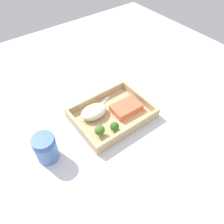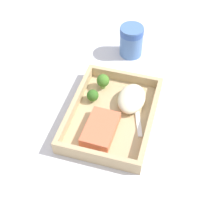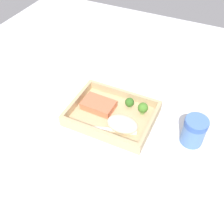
# 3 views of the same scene
# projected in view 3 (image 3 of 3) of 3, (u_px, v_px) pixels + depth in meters

# --- Properties ---
(ground_plane) EXTENTS (1.60, 1.60, 0.02)m
(ground_plane) POSITION_uv_depth(u_px,v_px,m) (112.00, 120.00, 0.90)
(ground_plane) COLOR silver
(takeout_tray) EXTENTS (0.28, 0.21, 0.01)m
(takeout_tray) POSITION_uv_depth(u_px,v_px,m) (112.00, 116.00, 0.89)
(takeout_tray) COLOR tan
(takeout_tray) RESTS_ON ground_plane
(tray_rim) EXTENTS (0.28, 0.21, 0.03)m
(tray_rim) POSITION_uv_depth(u_px,v_px,m) (112.00, 112.00, 0.87)
(tray_rim) COLOR tan
(tray_rim) RESTS_ON takeout_tray
(salmon_fillet) EXTENTS (0.11, 0.07, 0.03)m
(salmon_fillet) POSITION_uv_depth(u_px,v_px,m) (98.00, 105.00, 0.90)
(salmon_fillet) COLOR #E16B47
(salmon_fillet) RESTS_ON takeout_tray
(mashed_potatoes) EXTENTS (0.10, 0.07, 0.04)m
(mashed_potatoes) POSITION_uv_depth(u_px,v_px,m) (122.00, 124.00, 0.83)
(mashed_potatoes) COLOR beige
(mashed_potatoes) RESTS_ON takeout_tray
(broccoli_floret_1) EXTENTS (0.04, 0.04, 0.04)m
(broccoli_floret_1) POSITION_uv_depth(u_px,v_px,m) (143.00, 108.00, 0.87)
(broccoli_floret_1) COLOR #7DA151
(broccoli_floret_1) RESTS_ON takeout_tray
(broccoli_floret_2) EXTENTS (0.03, 0.03, 0.04)m
(broccoli_floret_2) POSITION_uv_depth(u_px,v_px,m) (129.00, 102.00, 0.90)
(broccoli_floret_2) COLOR #80A15A
(broccoli_floret_2) RESTS_ON takeout_tray
(fork) EXTENTS (0.16, 0.07, 0.00)m
(fork) POSITION_uv_depth(u_px,v_px,m) (115.00, 130.00, 0.83)
(fork) COLOR white
(fork) RESTS_ON takeout_tray
(paper_cup) EXTENTS (0.07, 0.07, 0.10)m
(paper_cup) POSITION_uv_depth(u_px,v_px,m) (194.00, 130.00, 0.78)
(paper_cup) COLOR #4E76B3
(paper_cup) RESTS_ON ground_plane
(receipt_slip) EXTENTS (0.13, 0.16, 0.00)m
(receipt_slip) POSITION_uv_depth(u_px,v_px,m) (34.00, 161.00, 0.77)
(receipt_slip) COLOR white
(receipt_slip) RESTS_ON ground_plane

